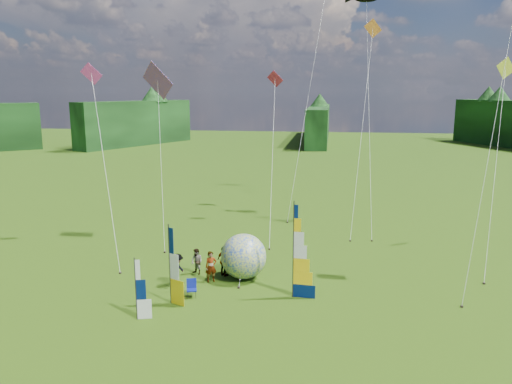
# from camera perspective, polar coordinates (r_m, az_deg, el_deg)

# --- Properties ---
(ground) EXTENTS (220.00, 220.00, 0.00)m
(ground) POSITION_cam_1_polar(r_m,az_deg,el_deg) (23.33, 1.00, -15.44)
(ground) COLOR #41640D
(ground) RESTS_ON ground
(treeline_ring) EXTENTS (210.00, 210.00, 8.00)m
(treeline_ring) POSITION_cam_1_polar(r_m,az_deg,el_deg) (21.81, 1.03, -6.03)
(treeline_ring) COLOR #215F1E
(treeline_ring) RESTS_ON ground
(feather_banner_main) EXTENTS (1.34, 0.21, 4.95)m
(feather_banner_main) POSITION_cam_1_polar(r_m,az_deg,el_deg) (25.82, 4.28, -6.79)
(feather_banner_main) COLOR #05184D
(feather_banner_main) RESTS_ON ground
(side_banner_left) EXTENTS (1.04, 0.54, 3.98)m
(side_banner_left) POSITION_cam_1_polar(r_m,az_deg,el_deg) (25.54, -9.83, -8.30)
(side_banner_left) COLOR yellow
(side_banner_left) RESTS_ON ground
(side_banner_far) EXTENTS (0.88, 0.34, 2.95)m
(side_banner_far) POSITION_cam_1_polar(r_m,az_deg,el_deg) (24.29, -13.58, -10.83)
(side_banner_far) COLOR white
(side_banner_far) RESTS_ON ground
(bol_inflatable) EXTENTS (3.18, 3.18, 2.60)m
(bol_inflatable) POSITION_cam_1_polar(r_m,az_deg,el_deg) (28.65, -1.43, -7.36)
(bol_inflatable) COLOR #0D31AA
(bol_inflatable) RESTS_ON ground
(spectator_a) EXTENTS (0.77, 0.66, 1.77)m
(spectator_a) POSITION_cam_1_polar(r_m,az_deg,el_deg) (28.36, -5.17, -8.50)
(spectator_a) COLOR #66594C
(spectator_a) RESTS_ON ground
(spectator_b) EXTENTS (0.83, 0.70, 1.53)m
(spectator_b) POSITION_cam_1_polar(r_m,az_deg,el_deg) (29.61, -6.79, -7.90)
(spectator_b) COLOR #66594C
(spectator_b) RESTS_ON ground
(spectator_c) EXTENTS (0.58, 1.21, 1.81)m
(spectator_c) POSITION_cam_1_polar(r_m,az_deg,el_deg) (28.08, -8.94, -8.77)
(spectator_c) COLOR #66594C
(spectator_c) RESTS_ON ground
(spectator_d) EXTENTS (1.11, 0.97, 1.80)m
(spectator_d) POSITION_cam_1_polar(r_m,az_deg,el_deg) (29.14, -3.67, -7.89)
(spectator_d) COLOR #66594C
(spectator_d) RESTS_ON ground
(camp_chair) EXTENTS (0.69, 0.69, 0.96)m
(camp_chair) POSITION_cam_1_polar(r_m,az_deg,el_deg) (26.59, -7.36, -10.90)
(camp_chair) COLOR navy
(camp_chair) RESTS_ON ground
(kite_whale) EXTENTS (8.40, 13.48, 19.63)m
(kite_whale) POSITION_cam_1_polar(r_m,az_deg,el_deg) (40.46, 12.82, 10.18)
(kite_whale) COLOR black
(kite_whale) RESTS_ON ground
(kite_rainbow_delta) EXTENTS (9.64, 11.44, 13.59)m
(kite_rainbow_delta) POSITION_cam_1_polar(r_m,az_deg,el_deg) (35.11, -10.87, 5.14)
(kite_rainbow_delta) COLOR #FE6340
(kite_rainbow_delta) RESTS_ON ground
(kite_parafoil) EXTENTS (8.31, 10.55, 19.54)m
(kite_parafoil) POSITION_cam_1_polar(r_m,az_deg,el_deg) (28.78, 25.77, 8.79)
(kite_parafoil) COLOR red
(kite_parafoil) RESTS_ON ground
(small_kite_red) EXTENTS (5.16, 12.04, 12.64)m
(small_kite_red) POSITION_cam_1_polar(r_m,az_deg,el_deg) (37.26, 1.90, 4.97)
(small_kite_red) COLOR #CA2743
(small_kite_red) RESTS_ON ground
(small_kite_orange) EXTENTS (6.83, 11.75, 16.79)m
(small_kite_orange) POSITION_cam_1_polar(r_m,az_deg,el_deg) (39.21, 12.09, 8.10)
(small_kite_orange) COLOR orange
(small_kite_orange) RESTS_ON ground
(small_kite_yellow) EXTENTS (9.58, 12.58, 13.29)m
(small_kite_yellow) POSITION_cam_1_polar(r_m,az_deg,el_deg) (33.98, 25.81, 3.74)
(small_kite_yellow) COLOR yellow
(small_kite_yellow) RESTS_ON ground
(small_kite_pink) EXTENTS (8.11, 10.64, 13.02)m
(small_kite_pink) POSITION_cam_1_polar(r_m,az_deg,el_deg) (33.54, -16.99, 4.07)
(small_kite_pink) COLOR #DD3C9A
(small_kite_pink) RESTS_ON ground
(small_kite_green) EXTENTS (8.98, 12.80, 20.93)m
(small_kite_green) POSITION_cam_1_polar(r_m,az_deg,el_deg) (43.64, 5.95, 11.33)
(small_kite_green) COLOR green
(small_kite_green) RESTS_ON ground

